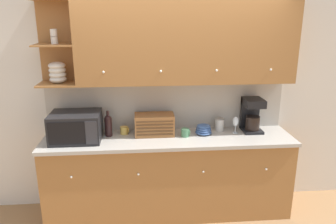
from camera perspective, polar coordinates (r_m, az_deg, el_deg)
ground_plane at (r=4.41m, az=-0.24°, el=-14.67°), size 24.00×24.00×0.00m
wall_back at (r=3.92m, az=-0.30°, el=1.99°), size 5.20×0.06×2.60m
counter_unit at (r=3.92m, az=0.11°, el=-10.92°), size 2.82×0.62×0.96m
backsplash_panel at (r=3.90m, az=-0.25°, el=1.27°), size 2.80×0.01×0.60m
upper_cabinets at (r=3.63m, az=2.57°, el=12.00°), size 2.80×0.36×0.89m
microwave at (r=3.72m, az=-15.74°, el=-2.49°), size 0.54×0.42×0.31m
wine_bottle at (r=3.78m, az=-10.36°, el=-2.17°), size 0.08×0.08×0.30m
mug_blue_second at (r=3.84m, az=-7.60°, el=-3.18°), size 0.10×0.09×0.09m
bread_box at (r=3.76m, az=-2.38°, el=-2.19°), size 0.45×0.25×0.24m
mug at (r=3.73m, az=3.03°, el=-3.60°), size 0.10×0.09×0.09m
bowl_stack_on_counter at (r=3.82m, az=6.20°, el=-3.04°), size 0.19×0.19×0.12m
storage_canister at (r=3.96m, az=8.95°, el=-2.14°), size 0.11×0.11×0.15m
wine_glass at (r=3.89m, az=11.71°, el=-1.71°), size 0.07×0.07×0.20m
coffee_maker at (r=3.99m, az=14.39°, el=-0.35°), size 0.22×0.27×0.40m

